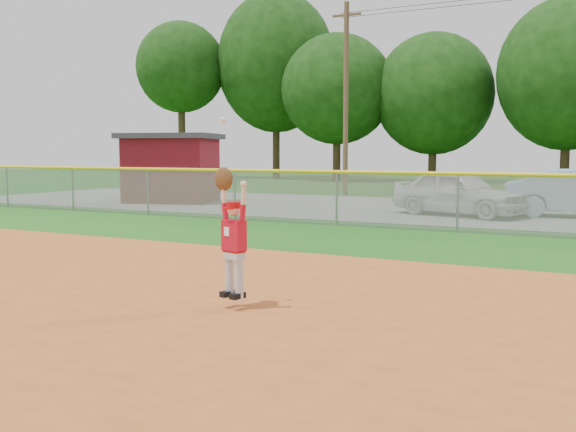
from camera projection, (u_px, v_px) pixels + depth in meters
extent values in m
plane|color=#1A5313|center=(264.00, 327.00, 7.51)|extent=(120.00, 120.00, 0.00)
cube|color=#A64D1E|center=(69.00, 419.00, 4.86)|extent=(24.00, 16.00, 0.04)
cube|color=slate|center=(497.00, 212.00, 21.65)|extent=(44.00, 10.00, 0.03)
imported|color=silver|center=(459.00, 193.00, 20.39)|extent=(4.59, 2.93, 1.45)
cube|color=#5A0C14|center=(171.00, 171.00, 25.91)|extent=(3.85, 3.28, 2.58)
cube|color=#333338|center=(171.00, 136.00, 25.77)|extent=(4.36, 3.79, 0.21)
cube|color=gray|center=(458.00, 203.00, 16.27)|extent=(40.00, 0.03, 1.50)
cylinder|color=yellow|center=(458.00, 174.00, 16.20)|extent=(40.00, 0.10, 0.10)
cylinder|color=gray|center=(7.00, 187.00, 23.90)|extent=(0.06, 0.06, 1.50)
cylinder|color=gray|center=(73.00, 189.00, 22.37)|extent=(0.06, 0.06, 1.50)
cylinder|color=gray|center=(148.00, 192.00, 20.85)|extent=(0.06, 0.06, 1.50)
cylinder|color=gray|center=(235.00, 195.00, 19.32)|extent=(0.06, 0.06, 1.50)
cylinder|color=gray|center=(337.00, 199.00, 17.80)|extent=(0.06, 0.06, 1.50)
cylinder|color=gray|center=(458.00, 203.00, 16.27)|extent=(0.06, 0.06, 1.50)
cylinder|color=#4C3823|center=(346.00, 100.00, 30.17)|extent=(0.24, 0.24, 9.00)
cube|color=#4C3823|center=(347.00, 15.00, 29.78)|extent=(1.40, 0.10, 0.10)
cylinder|color=#422D1C|center=(182.00, 141.00, 50.63)|extent=(0.56, 0.56, 5.87)
ellipsoid|color=#193F0F|center=(181.00, 67.00, 50.06)|extent=(6.95, 6.95, 7.05)
cylinder|color=#422D1C|center=(276.00, 140.00, 50.58)|extent=(0.56, 0.56, 6.10)
ellipsoid|color=#193F0F|center=(276.00, 63.00, 49.99)|extent=(9.19, 9.19, 10.85)
cylinder|color=#422D1C|center=(337.00, 150.00, 46.26)|extent=(0.56, 0.56, 4.43)
ellipsoid|color=#193F0F|center=(337.00, 89.00, 45.83)|extent=(8.01, 8.01, 7.88)
cylinder|color=#422D1C|center=(432.00, 152.00, 44.73)|extent=(0.56, 0.56, 4.11)
ellipsoid|color=#193F0F|center=(434.00, 94.00, 44.34)|extent=(8.19, 8.19, 8.39)
cylinder|color=#422D1C|center=(565.00, 148.00, 39.86)|extent=(0.56, 0.56, 4.64)
ellipsoid|color=#193F0F|center=(568.00, 74.00, 39.41)|extent=(8.57, 8.57, 9.43)
cylinder|color=silver|center=(229.00, 276.00, 8.28)|extent=(0.14, 0.14, 0.51)
cylinder|color=silver|center=(239.00, 278.00, 8.15)|extent=(0.14, 0.14, 0.51)
cube|color=black|center=(228.00, 294.00, 8.28)|extent=(0.15, 0.23, 0.07)
cube|color=black|center=(238.00, 296.00, 8.15)|extent=(0.15, 0.23, 0.07)
cube|color=silver|center=(234.00, 255.00, 8.19)|extent=(0.30, 0.21, 0.10)
cube|color=maroon|center=(234.00, 250.00, 8.18)|extent=(0.31, 0.22, 0.04)
cube|color=#B20C1F|center=(234.00, 235.00, 8.16)|extent=(0.34, 0.24, 0.39)
cube|color=white|center=(227.00, 232.00, 8.12)|extent=(0.09, 0.03, 0.11)
sphere|color=beige|center=(234.00, 209.00, 8.13)|extent=(0.22, 0.22, 0.17)
cylinder|color=#AF0A0E|center=(234.00, 205.00, 8.12)|extent=(0.22, 0.22, 0.08)
cube|color=#AF0A0E|center=(228.00, 208.00, 8.06)|extent=(0.16, 0.13, 0.02)
cylinder|color=#B20C1F|center=(225.00, 211.00, 8.24)|extent=(0.12, 0.10, 0.21)
cylinder|color=beige|center=(224.00, 194.00, 8.24)|extent=(0.09, 0.08, 0.23)
ellipsoid|color=#4C2D14|center=(224.00, 179.00, 8.22)|extent=(0.29, 0.19, 0.31)
sphere|color=white|center=(223.00, 120.00, 8.14)|extent=(0.10, 0.10, 0.08)
cylinder|color=#B20C1F|center=(243.00, 213.00, 8.02)|extent=(0.12, 0.10, 0.21)
cylinder|color=beige|center=(244.00, 196.00, 7.99)|extent=(0.09, 0.08, 0.23)
sphere|color=beige|center=(244.00, 184.00, 7.97)|extent=(0.10, 0.10, 0.08)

